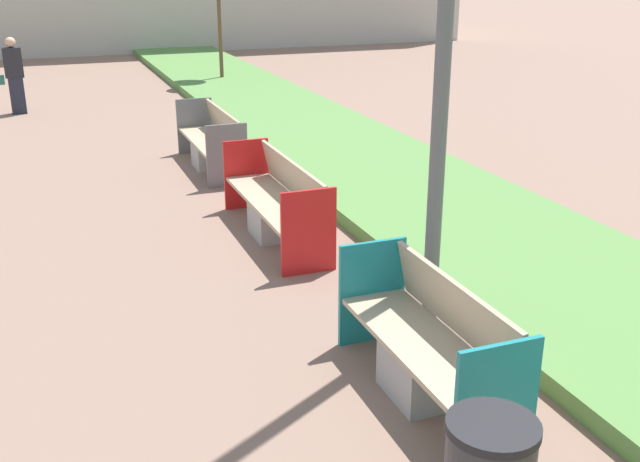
% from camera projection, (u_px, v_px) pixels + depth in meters
% --- Properties ---
extents(planter_grass_strip, '(2.80, 120.00, 0.18)m').
position_uv_depth(planter_grass_strip, '(390.00, 179.00, 11.23)').
color(planter_grass_strip, '#568442').
rests_on(planter_grass_strip, ground).
extents(bench_teal_frame, '(0.65, 1.96, 0.94)m').
position_uv_depth(bench_teal_frame, '(428.00, 353.00, 5.75)').
color(bench_teal_frame, '#9E9B96').
rests_on(bench_teal_frame, ground).
extents(bench_red_frame, '(0.65, 2.47, 0.94)m').
position_uv_depth(bench_red_frame, '(277.00, 207.00, 9.06)').
color(bench_red_frame, '#9E9B96').
rests_on(bench_red_frame, ground).
extents(bench_grey_frame, '(0.65, 2.29, 0.94)m').
position_uv_depth(bench_grey_frame, '(212.00, 145.00, 12.03)').
color(bench_grey_frame, '#9E9B96').
rests_on(bench_grey_frame, ground).
extents(pedestrian_walking, '(0.53, 0.24, 1.63)m').
position_uv_depth(pedestrian_walking, '(14.00, 76.00, 16.07)').
color(pedestrian_walking, '#232633').
rests_on(pedestrian_walking, ground).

